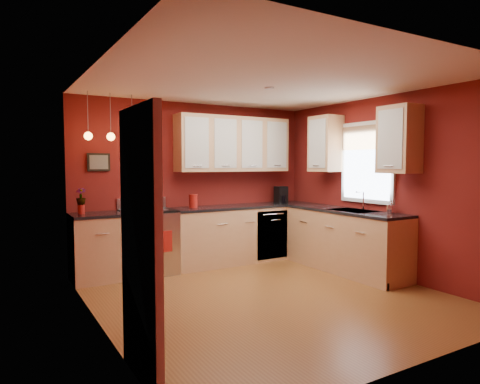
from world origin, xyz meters
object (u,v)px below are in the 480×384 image
sink (353,212)px  gas_range (148,241)px  red_canister (193,201)px  coffee_maker (281,195)px  soap_pump (391,207)px

sink → gas_range: bearing=150.2°
gas_range → sink: size_ratio=1.59×
red_canister → coffee_maker: coffee_maker is taller
sink → soap_pump: 0.59m
gas_range → sink: sink is taller
sink → soap_pump: (0.17, -0.55, 0.11)m
gas_range → soap_pump: 3.51m
red_canister → soap_pump: bearing=-45.5°
gas_range → soap_pump: size_ratio=6.18×
sink → red_canister: 2.43m
sink → coffee_maker: size_ratio=2.44×
red_canister → coffee_maker: (1.71, 0.02, 0.03)m
soap_pump → sink: bearing=107.6°
gas_range → sink: (2.62, -1.50, 0.43)m
soap_pump → red_canister: bearing=134.5°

